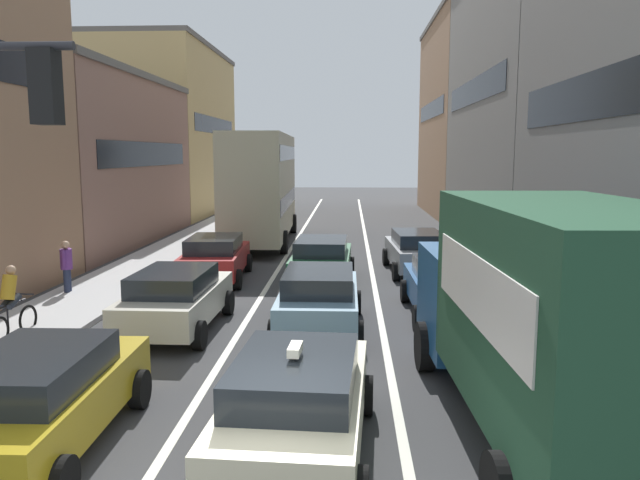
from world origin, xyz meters
TOP-DOWN VIEW (x-y plane):
  - sidewalk_left at (-6.70, 20.00)m, footprint 2.60×64.00m
  - lane_stripe_left at (-1.70, 20.00)m, footprint 0.16×60.00m
  - lane_stripe_right at (1.70, 20.00)m, footprint 0.16×60.00m
  - building_row_left at (-12.00, 21.54)m, footprint 7.20×43.90m
  - building_row_right at (9.90, 23.16)m, footprint 7.20×43.90m
  - removalist_box_truck at (3.70, 2.33)m, footprint 2.96×7.79m
  - taxi_centre_lane_front at (0.18, 1.66)m, footprint 2.25×4.39m
  - sedan_left_lane_front at (-3.47, 1.67)m, footprint 2.13×4.33m
  - sedan_centre_lane_second at (0.18, 7.86)m, footprint 2.07×4.30m
  - wagon_left_lane_second at (-3.23, 7.69)m, footprint 2.12×4.33m
  - hatchback_centre_lane_third at (-0.00, 13.18)m, footprint 2.15×4.34m
  - sedan_left_lane_third at (-3.56, 13.51)m, footprint 2.24×4.39m
  - sedan_right_lane_behind_truck at (3.43, 9.29)m, footprint 2.12×4.33m
  - wagon_right_lane_far at (3.29, 15.17)m, footprint 2.26×4.40m
  - bus_mid_queue_primary at (-3.22, 22.14)m, footprint 3.07×10.58m
  - cyclist_on_sidewalk at (-6.70, 6.71)m, footprint 0.50×1.73m
  - pedestrian_near_kerb at (-7.44, 11.02)m, footprint 0.34×0.54m

SIDE VIEW (x-z plane):
  - lane_stripe_left at x=-1.70m, z-range 0.00..0.01m
  - lane_stripe_right at x=1.70m, z-range 0.00..0.01m
  - sidewalk_left at x=-6.70m, z-range 0.00..0.14m
  - sedan_left_lane_front at x=-3.47m, z-range 0.05..1.54m
  - sedan_centre_lane_second at x=0.18m, z-range 0.05..1.54m
  - wagon_left_lane_second at x=-3.23m, z-range 0.05..1.54m
  - hatchback_centre_lane_third at x=0.00m, z-range 0.05..1.54m
  - sedan_left_lane_third at x=-3.56m, z-range 0.05..1.54m
  - sedan_right_lane_behind_truck at x=3.43m, z-range 0.05..1.54m
  - wagon_right_lane_far at x=3.29m, z-range 0.05..1.54m
  - taxi_centre_lane_front at x=0.18m, z-range -0.03..1.63m
  - cyclist_on_sidewalk at x=-6.70m, z-range -0.01..1.71m
  - pedestrian_near_kerb at x=-7.44m, z-range 0.12..1.78m
  - removalist_box_truck at x=3.70m, z-range 0.18..3.76m
  - bus_mid_queue_primary at x=-3.22m, z-range 0.30..5.36m
  - building_row_left at x=-12.00m, z-range -0.74..11.68m
  - building_row_right at x=9.90m, z-range -0.45..12.77m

